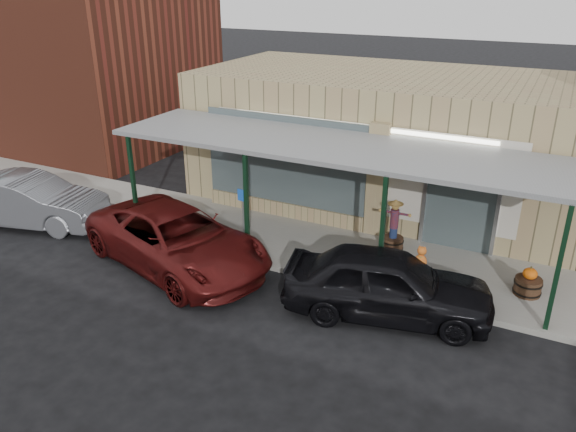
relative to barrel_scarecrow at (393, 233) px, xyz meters
The scene contains 11 objects.
ground 4.56m from the barrel_scarecrow, 109.40° to the right, with size 120.00×120.00×0.00m, color black.
sidewalk 1.74m from the barrel_scarecrow, 156.30° to the right, with size 40.00×3.20×0.15m, color gray.
storefront 4.42m from the barrel_scarecrow, 111.03° to the left, with size 12.00×6.25×4.20m.
awning 2.88m from the barrel_scarecrow, 155.08° to the right, with size 12.00×3.00×3.04m.
block_buildings_near 5.86m from the barrel_scarecrow, 84.15° to the left, with size 61.00×8.00×8.00m.
barrel_scarecrow is the anchor object (origin of this frame).
barrel_pumpkin 3.60m from the barrel_scarecrow, 12.84° to the right, with size 0.66×0.66×0.73m.
handicap_sign 4.11m from the barrel_scarecrow, 159.47° to the right, with size 0.33×0.06×1.59m.
parked_sedan 2.95m from the barrel_scarecrow, 75.79° to the right, with size 4.88×2.79×1.56m.
car_maroon 5.74m from the barrel_scarecrow, 147.37° to the right, with size 2.54×5.52×1.53m, color #531110.
car_grey 10.83m from the barrel_scarecrow, 164.24° to the right, with size 1.63×4.67×1.54m, color slate.
Camera 1 is at (5.06, -9.21, 7.09)m, focal length 35.00 mm.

